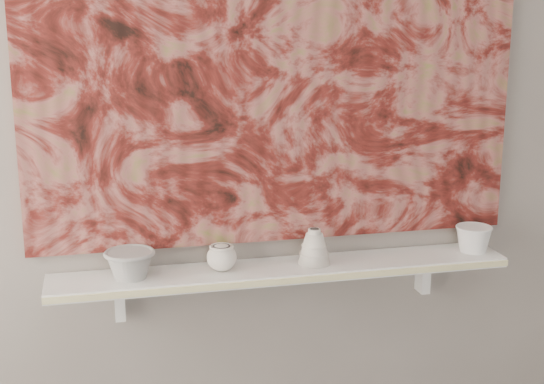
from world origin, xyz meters
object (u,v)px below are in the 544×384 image
object	(u,v)px
shelf	(283,270)
painting	(277,60)
bowl_grey	(130,264)
bowl_white	(473,238)
cup_cream	(222,257)
bell_vessel	(314,246)

from	to	relation	value
shelf	painting	world-z (taller)	painting
shelf	bowl_grey	bearing A→B (deg)	180.00
bowl_grey	bowl_white	bearing A→B (deg)	0.00
bowl_grey	shelf	bearing A→B (deg)	0.00
bowl_grey	cup_cream	bearing A→B (deg)	0.00
cup_cream	bowl_white	distance (m)	0.82
painting	bell_vessel	world-z (taller)	painting
shelf	bowl_grey	world-z (taller)	bowl_grey
painting	bowl_white	bearing A→B (deg)	-7.30
shelf	bowl_grey	distance (m)	0.46
bell_vessel	bowl_white	distance (m)	0.53
bowl_white	shelf	bearing A→B (deg)	180.00
bell_vessel	bowl_white	world-z (taller)	bell_vessel
cup_cream	bowl_white	size ratio (longest dim) A/B	0.77
cup_cream	bowl_white	xyz separation A→B (m)	(0.82, 0.00, 0.00)
painting	cup_cream	world-z (taller)	painting
shelf	bowl_white	size ratio (longest dim) A/B	12.03
shelf	bell_vessel	xyz separation A→B (m)	(0.10, 0.00, 0.07)
cup_cream	bowl_grey	bearing A→B (deg)	180.00
shelf	bowl_grey	size ratio (longest dim) A/B	9.51
painting	bowl_grey	bearing A→B (deg)	-170.01
bell_vessel	bowl_grey	bearing A→B (deg)	180.00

